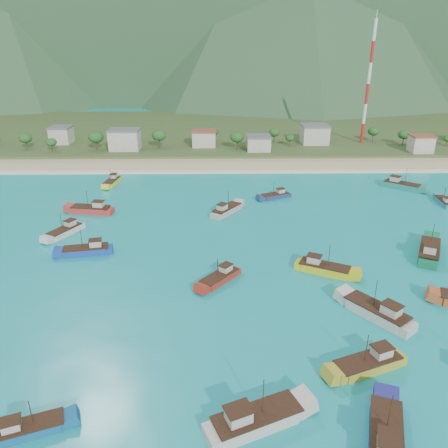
{
  "coord_description": "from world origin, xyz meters",
  "views": [
    {
      "loc": [
        3.7,
        -72.21,
        41.15
      ],
      "look_at": [
        4.93,
        18.0,
        3.0
      ],
      "focal_mm": 35.0,
      "sensor_mm": 36.0,
      "label": 1
    }
  ],
  "objects_px": {
    "radio_tower": "(368,84)",
    "boat_13": "(276,196)",
    "boat_11": "(220,278)",
    "boat_19": "(401,186)",
    "boat_7": "(323,269)",
    "boat_9": "(429,252)",
    "boat_25": "(87,251)",
    "boat_8": "(112,182)",
    "boat_14": "(92,210)",
    "boat_2": "(28,430)",
    "boat_12": "(386,440)",
    "boat_10": "(226,211)",
    "boat_27": "(369,364)",
    "boat_18": "(378,313)",
    "boat_23": "(444,202)",
    "boat_1": "(255,421)"
  },
  "relations": [
    {
      "from": "boat_1",
      "to": "boat_8",
      "type": "distance_m",
      "value": 99.39
    },
    {
      "from": "boat_1",
      "to": "boat_11",
      "type": "xyz_separation_m",
      "value": [
        -3.86,
        32.98,
        -0.27
      ]
    },
    {
      "from": "boat_14",
      "to": "boat_25",
      "type": "height_order",
      "value": "boat_14"
    },
    {
      "from": "boat_18",
      "to": "boat_25",
      "type": "height_order",
      "value": "boat_18"
    },
    {
      "from": "boat_11",
      "to": "boat_25",
      "type": "bearing_deg",
      "value": 17.46
    },
    {
      "from": "boat_11",
      "to": "boat_25",
      "type": "distance_m",
      "value": 29.92
    },
    {
      "from": "boat_8",
      "to": "boat_11",
      "type": "relative_size",
      "value": 1.1
    },
    {
      "from": "boat_14",
      "to": "boat_25",
      "type": "distance_m",
      "value": 24.12
    },
    {
      "from": "radio_tower",
      "to": "boat_12",
      "type": "height_order",
      "value": "radio_tower"
    },
    {
      "from": "boat_9",
      "to": "boat_14",
      "type": "distance_m",
      "value": 80.11
    },
    {
      "from": "boat_1",
      "to": "boat_13",
      "type": "bearing_deg",
      "value": 148.2
    },
    {
      "from": "boat_27",
      "to": "boat_7",
      "type": "bearing_deg",
      "value": -20.86
    },
    {
      "from": "radio_tower",
      "to": "boat_23",
      "type": "bearing_deg",
      "value": -88.8
    },
    {
      "from": "boat_25",
      "to": "boat_8",
      "type": "bearing_deg",
      "value": -4.17
    },
    {
      "from": "boat_14",
      "to": "boat_25",
      "type": "relative_size",
      "value": 1.07
    },
    {
      "from": "radio_tower",
      "to": "boat_1",
      "type": "bearing_deg",
      "value": -111.27
    },
    {
      "from": "boat_2",
      "to": "boat_27",
      "type": "bearing_deg",
      "value": 83.59
    },
    {
      "from": "boat_2",
      "to": "boat_19",
      "type": "bearing_deg",
      "value": 119.04
    },
    {
      "from": "boat_10",
      "to": "boat_23",
      "type": "height_order",
      "value": "boat_10"
    },
    {
      "from": "boat_27",
      "to": "boat_25",
      "type": "bearing_deg",
      "value": 32.36
    },
    {
      "from": "boat_11",
      "to": "boat_19",
      "type": "bearing_deg",
      "value": -95.22
    },
    {
      "from": "boat_12",
      "to": "boat_14",
      "type": "bearing_deg",
      "value": 144.93
    },
    {
      "from": "boat_9",
      "to": "boat_23",
      "type": "height_order",
      "value": "boat_9"
    },
    {
      "from": "boat_8",
      "to": "boat_18",
      "type": "distance_m",
      "value": 91.94
    },
    {
      "from": "boat_7",
      "to": "boat_10",
      "type": "distance_m",
      "value": 36.0
    },
    {
      "from": "boat_12",
      "to": "boat_18",
      "type": "xyz_separation_m",
      "value": [
        7.26,
        23.94,
        0.03
      ]
    },
    {
      "from": "boat_9",
      "to": "boat_12",
      "type": "height_order",
      "value": "boat_9"
    },
    {
      "from": "boat_19",
      "to": "boat_8",
      "type": "bearing_deg",
      "value": -53.89
    },
    {
      "from": "boat_23",
      "to": "boat_2",
      "type": "bearing_deg",
      "value": -134.13
    },
    {
      "from": "boat_10",
      "to": "boat_18",
      "type": "distance_m",
      "value": 51.67
    },
    {
      "from": "boat_12",
      "to": "boat_14",
      "type": "distance_m",
      "value": 87.18
    },
    {
      "from": "boat_1",
      "to": "boat_19",
      "type": "relative_size",
      "value": 1.12
    },
    {
      "from": "boat_13",
      "to": "boat_14",
      "type": "bearing_deg",
      "value": 78.12
    },
    {
      "from": "boat_2",
      "to": "boat_12",
      "type": "distance_m",
      "value": 39.86
    },
    {
      "from": "boat_1",
      "to": "boat_10",
      "type": "bearing_deg",
      "value": 158.62
    },
    {
      "from": "boat_1",
      "to": "boat_8",
      "type": "xyz_separation_m",
      "value": [
        -36.92,
        92.28,
        -0.25
      ]
    },
    {
      "from": "boat_13",
      "to": "boat_10",
      "type": "bearing_deg",
      "value": 105.1
    },
    {
      "from": "boat_13",
      "to": "boat_23",
      "type": "xyz_separation_m",
      "value": [
        45.13,
        -5.56,
        -0.04
      ]
    },
    {
      "from": "boat_2",
      "to": "boat_8",
      "type": "xyz_separation_m",
      "value": [
        -11.17,
        92.87,
        0.1
      ]
    },
    {
      "from": "boat_10",
      "to": "radio_tower",
      "type": "bearing_deg",
      "value": 88.0
    },
    {
      "from": "boat_2",
      "to": "boat_11",
      "type": "bearing_deg",
      "value": 127.1
    },
    {
      "from": "radio_tower",
      "to": "boat_13",
      "type": "height_order",
      "value": "radio_tower"
    },
    {
      "from": "boat_9",
      "to": "boat_10",
      "type": "height_order",
      "value": "boat_9"
    },
    {
      "from": "boat_11",
      "to": "boat_23",
      "type": "bearing_deg",
      "value": -106.48
    },
    {
      "from": "boat_7",
      "to": "boat_9",
      "type": "bearing_deg",
      "value": 131.79
    },
    {
      "from": "boat_2",
      "to": "boat_25",
      "type": "relative_size",
      "value": 0.83
    },
    {
      "from": "boat_11",
      "to": "boat_27",
      "type": "distance_m",
      "value": 30.92
    },
    {
      "from": "boat_8",
      "to": "boat_11",
      "type": "distance_m",
      "value": 67.9
    },
    {
      "from": "boat_2",
      "to": "boat_8",
      "type": "bearing_deg",
      "value": 167.06
    },
    {
      "from": "boat_12",
      "to": "boat_13",
      "type": "distance_m",
      "value": 81.59
    }
  ]
}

